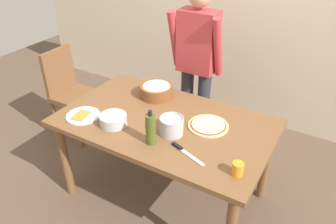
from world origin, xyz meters
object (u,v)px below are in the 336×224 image
at_px(plate_with_slice, 83,116).
at_px(cup_orange, 238,169).
at_px(person_cook, 197,61).
at_px(mixing_bowl_steel, 113,120).
at_px(dining_table, 165,131).
at_px(pizza_raw_on_board, 208,125).
at_px(chair_wooden_left, 69,89).
at_px(chef_knife, 184,151).
at_px(steel_pot, 172,126).
at_px(olive_oil_bottle, 151,129).
at_px(popcorn_bowl, 156,90).

relative_size(plate_with_slice, cup_orange, 3.06).
distance_m(person_cook, plate_with_slice, 1.14).
height_order(plate_with_slice, mixing_bowl_steel, mixing_bowl_steel).
distance_m(dining_table, pizza_raw_on_board, 0.34).
bearing_deg(chair_wooden_left, chef_knife, -18.67).
height_order(person_cook, chef_knife, person_cook).
relative_size(steel_pot, chef_knife, 0.62).
height_order(dining_table, olive_oil_bottle, olive_oil_bottle).
distance_m(olive_oil_bottle, steel_pot, 0.18).
bearing_deg(popcorn_bowl, chef_knife, -44.50).
bearing_deg(person_cook, dining_table, -81.55).
relative_size(person_cook, popcorn_bowl, 5.79).
bearing_deg(pizza_raw_on_board, dining_table, -163.03).
bearing_deg(olive_oil_bottle, chair_wooden_left, 157.50).
xyz_separation_m(person_cook, popcorn_bowl, (-0.14, -0.46, -0.12)).
bearing_deg(plate_with_slice, person_cook, 65.87).
bearing_deg(chair_wooden_left, dining_table, -12.49).
relative_size(person_cook, mixing_bowl_steel, 8.10).
bearing_deg(pizza_raw_on_board, cup_orange, -46.16).
height_order(pizza_raw_on_board, chef_knife, pizza_raw_on_board).
bearing_deg(plate_with_slice, popcorn_bowl, 60.65).
bearing_deg(mixing_bowl_steel, plate_with_slice, -172.88).
height_order(chair_wooden_left, chef_knife, chair_wooden_left).
bearing_deg(popcorn_bowl, person_cook, 72.80).
bearing_deg(chef_knife, mixing_bowl_steel, 178.04).
height_order(mixing_bowl_steel, chef_knife, mixing_bowl_steel).
bearing_deg(olive_oil_bottle, popcorn_bowl, 119.02).
xyz_separation_m(plate_with_slice, steel_pot, (0.70, 0.15, 0.06)).
xyz_separation_m(popcorn_bowl, steel_pot, (0.38, -0.41, 0.00)).
distance_m(dining_table, mixing_bowl_steel, 0.40).
xyz_separation_m(dining_table, plate_with_slice, (-0.57, -0.27, 0.10)).
bearing_deg(olive_oil_bottle, cup_orange, -0.11).
bearing_deg(olive_oil_bottle, person_cook, 99.52).
relative_size(dining_table, chair_wooden_left, 1.68).
xyz_separation_m(chair_wooden_left, plate_with_slice, (0.75, -0.56, 0.23)).
relative_size(chair_wooden_left, popcorn_bowl, 3.39).
height_order(popcorn_bowl, mixing_bowl_steel, popcorn_bowl).
bearing_deg(person_cook, steel_pot, -74.69).
bearing_deg(popcorn_bowl, steel_pot, -46.79).
xyz_separation_m(pizza_raw_on_board, mixing_bowl_steel, (-0.61, -0.33, 0.03)).
xyz_separation_m(chair_wooden_left, chef_knife, (1.62, -0.55, 0.23)).
xyz_separation_m(dining_table, popcorn_bowl, (-0.26, 0.29, 0.15)).
height_order(pizza_raw_on_board, mixing_bowl_steel, mixing_bowl_steel).
relative_size(popcorn_bowl, mixing_bowl_steel, 1.40).
height_order(mixing_bowl_steel, olive_oil_bottle, olive_oil_bottle).
bearing_deg(chair_wooden_left, pizza_raw_on_board, -6.85).
relative_size(chair_wooden_left, mixing_bowl_steel, 4.75).
relative_size(person_cook, pizza_raw_on_board, 5.43).
relative_size(olive_oil_bottle, cup_orange, 3.01).
xyz_separation_m(pizza_raw_on_board, steel_pot, (-0.19, -0.21, 0.06)).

